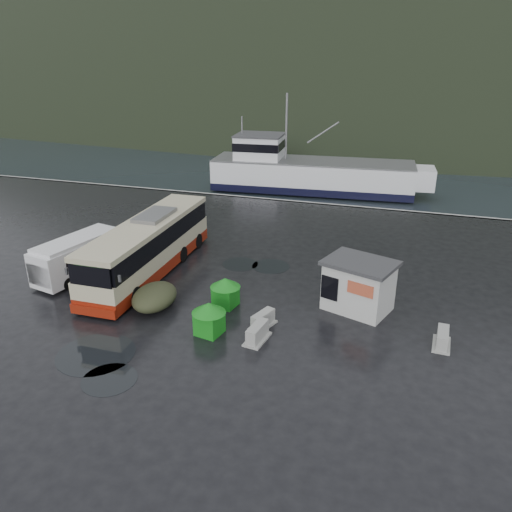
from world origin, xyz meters
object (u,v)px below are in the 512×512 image
(white_van, at_px, (81,275))
(fishing_trawler, at_px, (312,178))
(coach_bus, at_px, (151,272))
(waste_bin_right, at_px, (226,306))
(waste_bin_left, at_px, (210,333))
(dome_tent, at_px, (155,307))
(jersey_barrier_b, at_px, (263,326))
(jersey_barrier_a, at_px, (257,340))
(ticket_kiosk, at_px, (357,309))
(jersey_barrier_c, at_px, (441,346))

(white_van, xyz_separation_m, fishing_trawler, (8.12, 28.09, 0.00))
(coach_bus, xyz_separation_m, waste_bin_right, (5.82, -2.67, 0.00))
(waste_bin_left, xyz_separation_m, dome_tent, (-3.70, 1.57, 0.00))
(jersey_barrier_b, distance_m, fishing_trawler, 30.71)
(white_van, bearing_deg, waste_bin_left, -9.07)
(jersey_barrier_b, bearing_deg, jersey_barrier_a, -84.73)
(ticket_kiosk, bearing_deg, jersey_barrier_b, -123.58)
(coach_bus, height_order, ticket_kiosk, coach_bus)
(jersey_barrier_a, bearing_deg, white_van, 163.13)
(ticket_kiosk, distance_m, jersey_barrier_a, 5.97)
(dome_tent, distance_m, jersey_barrier_a, 6.20)
(waste_bin_left, distance_m, jersey_barrier_a, 2.33)
(ticket_kiosk, height_order, fishing_trawler, fishing_trawler)
(dome_tent, xyz_separation_m, ticket_kiosk, (10.03, 2.96, 0.00))
(jersey_barrier_a, bearing_deg, waste_bin_left, -177.63)
(waste_bin_right, relative_size, dome_tent, 0.53)
(jersey_barrier_c, bearing_deg, ticket_kiosk, 149.97)
(dome_tent, relative_size, jersey_barrier_c, 1.96)
(waste_bin_left, distance_m, ticket_kiosk, 7.78)
(coach_bus, distance_m, jersey_barrier_b, 9.23)
(waste_bin_left, relative_size, waste_bin_right, 1.02)
(white_van, xyz_separation_m, jersey_barrier_b, (11.97, -2.38, 0.00))
(waste_bin_right, bearing_deg, dome_tent, -160.32)
(waste_bin_right, height_order, jersey_barrier_c, waste_bin_right)
(fishing_trawler, bearing_deg, jersey_barrier_a, -87.19)
(coach_bus, distance_m, waste_bin_left, 8.17)
(jersey_barrier_c, bearing_deg, waste_bin_left, -168.24)
(waste_bin_right, relative_size, jersey_barrier_a, 0.99)
(ticket_kiosk, bearing_deg, fishing_trawler, 125.37)
(jersey_barrier_b, bearing_deg, jersey_barrier_c, 5.42)
(waste_bin_right, relative_size, jersey_barrier_c, 1.04)
(jersey_barrier_a, bearing_deg, jersey_barrier_b, 95.27)
(dome_tent, relative_size, jersey_barrier_b, 2.03)
(jersey_barrier_b, height_order, jersey_barrier_c, jersey_barrier_c)
(coach_bus, bearing_deg, dome_tent, -59.74)
(fishing_trawler, bearing_deg, white_van, -110.45)
(white_van, relative_size, jersey_barrier_a, 3.58)
(white_van, height_order, waste_bin_left, white_van)
(fishing_trawler, bearing_deg, dome_tent, -98.20)
(waste_bin_left, xyz_separation_m, jersey_barrier_a, (2.33, 0.10, 0.00))
(white_van, bearing_deg, jersey_barrier_c, 7.47)
(jersey_barrier_b, relative_size, jersey_barrier_c, 0.97)
(fishing_trawler, bearing_deg, ticket_kiosk, -78.06)
(dome_tent, bearing_deg, white_van, 160.12)
(dome_tent, bearing_deg, waste_bin_left, -22.98)
(dome_tent, xyz_separation_m, jersey_barrier_b, (5.91, -0.18, 0.00))
(jersey_barrier_c, xyz_separation_m, fishing_trawler, (-12.05, 29.69, 0.00))
(waste_bin_right, height_order, jersey_barrier_b, waste_bin_right)
(ticket_kiosk, relative_size, fishing_trawler, 0.14)
(dome_tent, relative_size, jersey_barrier_a, 1.87)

